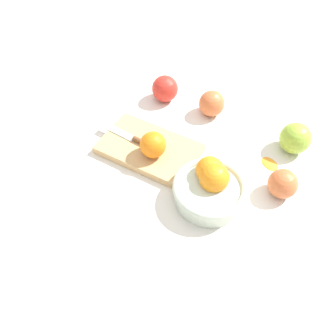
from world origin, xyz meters
TOP-DOWN VIEW (x-y plane):
  - ground_plane at (0.00, 0.00)m, footprint 2.40×2.40m
  - bowl at (-0.11, 0.05)m, footprint 0.18×0.18m
  - cutting_board at (0.09, 0.01)m, footprint 0.26×0.17m
  - orange_on_board at (0.07, 0.02)m, footprint 0.07×0.07m
  - knife at (0.15, 0.01)m, footprint 0.16×0.02m
  - apple_front_right at (0.17, -0.20)m, footprint 0.08×0.08m
  - apple_front_left at (-0.23, -0.20)m, footprint 0.08×0.08m
  - apple_front_left_2 at (-0.25, -0.05)m, footprint 0.07×0.07m
  - apple_front_center at (0.02, -0.22)m, footprint 0.08×0.08m
  - citrus_peel at (-0.20, -0.12)m, footprint 0.06×0.06m

SIDE VIEW (x-z plane):
  - ground_plane at x=0.00m, z-range 0.00..0.00m
  - citrus_peel at x=-0.20m, z-range 0.00..0.01m
  - cutting_board at x=0.09m, z-range 0.00..0.02m
  - knife at x=0.15m, z-range 0.02..0.03m
  - apple_front_left_2 at x=-0.25m, z-range 0.00..0.07m
  - apple_front_center at x=0.02m, z-range 0.00..0.08m
  - bowl at x=-0.11m, z-range -0.01..0.09m
  - apple_front_right at x=0.17m, z-range 0.00..0.08m
  - apple_front_left at x=-0.23m, z-range 0.00..0.08m
  - orange_on_board at x=0.07m, z-range 0.02..0.09m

